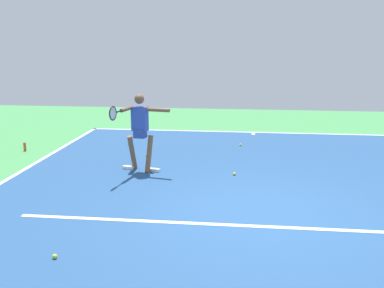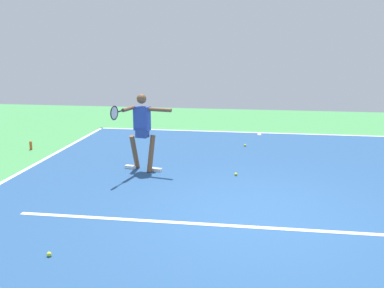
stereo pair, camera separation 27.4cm
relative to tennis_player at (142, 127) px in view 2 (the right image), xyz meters
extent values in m
plane|color=#428E4C|center=(-2.55, 2.28, -0.97)|extent=(23.42, 23.42, 0.00)
cube|color=navy|center=(-2.55, 2.28, -0.97)|extent=(10.41, 13.83, 0.00)
cube|color=white|center=(-2.55, -4.59, -0.97)|extent=(10.41, 0.10, 0.01)
cube|color=white|center=(-2.55, 2.77, -0.97)|extent=(7.81, 0.10, 0.01)
cube|color=white|center=(-2.55, -4.39, -0.97)|extent=(0.10, 0.30, 0.01)
cylinder|color=brown|center=(-0.20, 0.00, -0.58)|extent=(0.18, 0.35, 0.81)
cube|color=white|center=(-0.31, 0.03, -0.94)|extent=(0.26, 0.15, 0.07)
cylinder|color=brown|center=(0.20, -0.08, -0.58)|extent=(0.18, 0.35, 0.81)
cube|color=white|center=(0.31, -0.10, -0.94)|extent=(0.26, 0.15, 0.07)
cube|color=#2D4799|center=(0.00, -0.04, -0.13)|extent=(0.28, 0.25, 0.20)
cube|color=#334CB2|center=(0.00, -0.04, 0.19)|extent=(0.37, 0.25, 0.52)
sphere|color=brown|center=(0.00, -0.04, 0.62)|extent=(0.21, 0.21, 0.21)
cylinder|color=brown|center=(-0.42, 0.05, 0.40)|extent=(0.53, 0.18, 0.08)
cylinder|color=brown|center=(0.22, 0.18, 0.43)|extent=(0.18, 0.53, 0.08)
cylinder|color=black|center=(0.29, 0.55, 0.43)|extent=(0.07, 0.22, 0.03)
torus|color=black|center=(0.34, 0.79, 0.43)|extent=(0.08, 0.29, 0.29)
cylinder|color=silver|center=(0.34, 0.79, 0.43)|extent=(0.05, 0.24, 0.25)
sphere|color=#C6E53D|center=(-2.17, -2.66, -0.94)|extent=(0.07, 0.07, 0.07)
sphere|color=#CCE033|center=(0.19, 4.15, -0.94)|extent=(0.07, 0.07, 0.07)
sphere|color=yellow|center=(0.89, -2.42, -0.94)|extent=(0.07, 0.07, 0.07)
sphere|color=yellow|center=(0.13, -1.26, -0.94)|extent=(0.07, 0.07, 0.07)
sphere|color=yellow|center=(-2.07, 0.10, -0.94)|extent=(0.07, 0.07, 0.07)
cylinder|color=#D84C1E|center=(3.42, -1.45, -0.86)|extent=(0.07, 0.07, 0.22)
camera|label=1|loc=(-2.23, 9.29, 1.83)|focal=41.77mm
camera|label=2|loc=(-2.50, 9.25, 1.83)|focal=41.77mm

